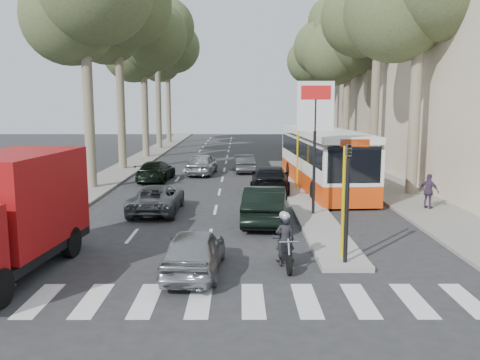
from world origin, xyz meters
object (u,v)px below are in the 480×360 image
Objects in this scene: red_truck at (6,212)px; city_bus at (323,157)px; motorcycle at (284,241)px; dark_hatchback at (265,204)px; silver_hatchback at (194,251)px.

city_bus is (11.08, 14.39, -0.04)m from red_truck.
dark_hatchback is at bearing 88.66° from motorcycle.
dark_hatchback is 0.70× the size of red_truck.
silver_hatchback is at bearing -169.19° from motorcycle.
silver_hatchback is at bearing 74.78° from dark_hatchback.
silver_hatchback is 0.84× the size of dark_hatchback.
red_truck is 7.86m from motorcycle.
city_bus is (3.61, 8.36, 0.98)m from dark_hatchback.
silver_hatchback is 5.30m from red_truck.
city_bus is at bearing 58.20° from red_truck.
red_truck reaches higher than city_bus.
red_truck reaches higher than dark_hatchback.
dark_hatchback is 5.30m from motorcycle.
motorcycle is (7.76, 0.74, -1.02)m from red_truck.
red_truck is 3.34× the size of motorcycle.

